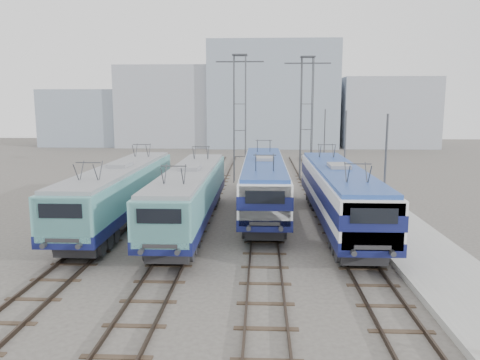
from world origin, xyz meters
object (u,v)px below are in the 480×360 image
at_px(catenary_tower_west, 240,113).
at_px(mast_mid, 345,156).
at_px(locomotive_far_left, 120,189).
at_px(locomotive_center_left, 190,193).
at_px(mast_front, 385,180).
at_px(locomotive_far_right, 339,191).
at_px(mast_rear, 324,143).
at_px(locomotive_center_right, 264,180).
at_px(catenary_tower_east, 307,113).

bearing_deg(catenary_tower_west, mast_mid, -42.93).
xyz_separation_m(locomotive_far_left, mast_mid, (15.35, 8.38, 1.27)).
distance_m(locomotive_center_left, mast_mid, 14.23).
bearing_deg(mast_front, locomotive_center_left, 165.08).
bearing_deg(catenary_tower_west, locomotive_far_right, -67.98).
xyz_separation_m(locomotive_far_right, catenary_tower_west, (-6.75, 16.69, 4.32)).
bearing_deg(locomotive_far_right, catenary_tower_west, 112.02).
xyz_separation_m(mast_mid, mast_rear, (0.00, 12.00, 0.00)).
height_order(locomotive_center_left, catenary_tower_west, catenary_tower_west).
bearing_deg(mast_rear, mast_mid, -90.00).
height_order(mast_front, mast_rear, same).
xyz_separation_m(locomotive_center_left, locomotive_far_right, (9.00, 0.42, 0.12)).
height_order(catenary_tower_west, mast_rear, catenary_tower_west).
height_order(locomotive_center_right, catenary_tower_east, catenary_tower_east).
bearing_deg(mast_mid, mast_front, -90.00).
xyz_separation_m(locomotive_center_left, catenary_tower_east, (8.75, 19.11, 4.44)).
bearing_deg(catenary_tower_east, mast_mid, -78.14).
relative_size(locomotive_center_right, catenary_tower_east, 1.51).
relative_size(locomotive_center_right, mast_front, 2.60).
xyz_separation_m(locomotive_center_right, locomotive_far_right, (4.50, -3.74, -0.00)).
height_order(locomotive_far_left, mast_rear, mast_rear).
distance_m(locomotive_far_left, mast_front, 15.82).
relative_size(locomotive_center_right, catenary_tower_west, 1.51).
xyz_separation_m(catenary_tower_west, mast_mid, (8.60, -8.00, -3.14)).
distance_m(mast_front, mast_mid, 12.00).
bearing_deg(catenary_tower_east, mast_front, -84.55).
relative_size(locomotive_center_right, locomotive_far_right, 1.00).
relative_size(catenary_tower_west, catenary_tower_east, 1.00).
xyz_separation_m(locomotive_far_left, locomotive_far_right, (13.50, -0.31, 0.09)).
xyz_separation_m(catenary_tower_east, mast_front, (2.10, -22.00, -3.14)).
height_order(catenary_tower_east, mast_rear, catenary_tower_east).
bearing_deg(locomotive_center_right, mast_front, -47.99).
bearing_deg(locomotive_far_left, locomotive_far_right, -1.33).
bearing_deg(locomotive_center_left, locomotive_far_left, 170.78).
bearing_deg(mast_front, locomotive_far_left, 166.73).
distance_m(catenary_tower_east, mast_front, 22.32).
bearing_deg(catenary_tower_west, mast_rear, 24.94).
relative_size(catenary_tower_east, mast_mid, 1.71).
height_order(locomotive_far_left, locomotive_center_left, locomotive_far_left).
distance_m(locomotive_far_right, catenary_tower_west, 18.52).
bearing_deg(mast_mid, locomotive_center_right, -142.06).
height_order(locomotive_far_right, mast_rear, mast_rear).
bearing_deg(locomotive_center_right, catenary_tower_east, 74.13).
bearing_deg(locomotive_far_left, mast_rear, 53.01).
relative_size(locomotive_far_right, catenary_tower_east, 1.51).
relative_size(locomotive_far_left, mast_mid, 2.56).
distance_m(locomotive_center_right, mast_rear, 18.14).
relative_size(locomotive_far_left, catenary_tower_east, 1.49).
bearing_deg(mast_mid, locomotive_far_left, -151.37).
xyz_separation_m(locomotive_far_right, mast_rear, (1.85, 20.69, 1.18)).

